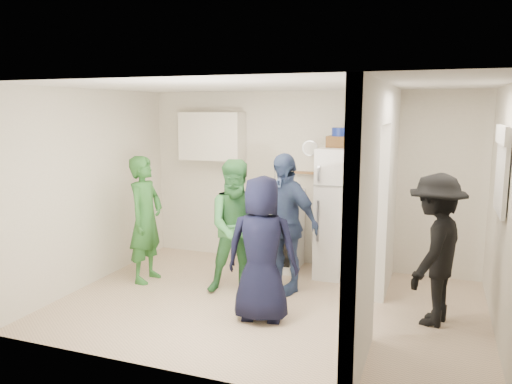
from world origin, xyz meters
TOP-DOWN VIEW (x-y plane):
  - floor at (0.00, 0.00)m, footprint 4.80×4.80m
  - wall_back at (0.00, 1.70)m, footprint 4.80×0.00m
  - wall_front at (0.00, -1.70)m, footprint 4.80×0.00m
  - wall_left at (-2.40, 0.00)m, footprint 0.00×3.40m
  - wall_right at (2.40, 0.00)m, footprint 0.00×3.40m
  - ceiling at (0.00, 0.00)m, footprint 4.80×4.80m
  - partition_pier_back at (1.20, 1.10)m, footprint 0.12×1.20m
  - partition_pier_front at (1.20, -1.10)m, footprint 0.12×1.20m
  - partition_header at (1.20, 0.00)m, footprint 0.12×1.00m
  - stove at (-0.39, 1.37)m, footprint 0.79×0.66m
  - upper_cabinet at (-1.40, 1.52)m, footprint 0.95×0.34m
  - fridge at (0.64, 1.34)m, footprint 0.72×0.70m
  - wicker_basket at (0.54, 1.39)m, footprint 0.35×0.25m
  - blue_bowl at (0.54, 1.39)m, footprint 0.24×0.24m
  - yellow_cup_stack_top at (0.86, 1.24)m, footprint 0.09×0.09m
  - wall_clock at (0.05, 1.68)m, footprint 0.22×0.02m
  - spice_shelf at (0.00, 1.65)m, footprint 0.35×0.08m
  - nook_window at (2.38, 0.20)m, footprint 0.03×0.70m
  - nook_window_frame at (2.36, 0.20)m, footprint 0.04×0.76m
  - nook_valance at (2.34, 0.20)m, footprint 0.04×0.82m
  - yellow_cup_stack_stove at (-0.51, 1.15)m, footprint 0.09×0.09m
  - red_cup at (-0.17, 1.17)m, footprint 0.09×0.09m
  - person_green_left at (-1.77, 0.25)m, footprint 0.40×0.61m
  - person_green_center at (-0.48, 0.30)m, footprint 1.01×0.94m
  - person_denim at (0.02, 0.53)m, footprint 1.10×0.78m
  - person_navy at (0.07, -0.41)m, footprint 0.83×0.61m
  - person_nook at (1.79, 0.15)m, footprint 0.86×1.16m
  - bottle_a at (-0.68, 1.49)m, footprint 0.07×0.07m
  - bottle_b at (-0.56, 1.30)m, footprint 0.07×0.07m
  - bottle_c at (-0.45, 1.53)m, footprint 0.06×0.06m
  - bottle_d at (-0.37, 1.31)m, footprint 0.07×0.07m
  - bottle_e at (-0.30, 1.55)m, footprint 0.06×0.06m
  - bottle_f at (-0.23, 1.37)m, footprint 0.08×0.08m
  - bottle_g at (-0.11, 1.51)m, footprint 0.08×0.08m
  - bottle_h at (-0.68, 1.24)m, footprint 0.07×0.07m

SIDE VIEW (x-z plane):
  - floor at x=0.00m, z-range 0.00..0.00m
  - stove at x=-0.39m, z-range 0.00..0.94m
  - person_navy at x=0.07m, z-range 0.00..1.57m
  - person_nook at x=1.79m, z-range 0.00..1.60m
  - person_green_center at x=-0.48m, z-range 0.00..1.65m
  - person_green_left at x=-1.77m, z-range 0.00..1.65m
  - person_denim at x=0.02m, z-range 0.00..1.73m
  - fridge at x=0.64m, z-range 0.00..1.74m
  - red_cup at x=-0.17m, z-range 0.94..1.06m
  - bottle_f at x=-0.23m, z-range 0.94..1.19m
  - yellow_cup_stack_stove at x=-0.51m, z-range 0.94..1.19m
  - bottle_c at x=-0.45m, z-range 0.94..1.19m
  - bottle_b at x=-0.56m, z-range 0.94..1.21m
  - bottle_h at x=-0.68m, z-range 0.94..1.22m
  - bottle_d at x=-0.37m, z-range 0.94..1.22m
  - bottle_e at x=-0.30m, z-range 0.94..1.23m
  - bottle_g at x=-0.11m, z-range 0.94..1.24m
  - bottle_a at x=-0.68m, z-range 0.94..1.27m
  - wall_back at x=0.00m, z-range -1.15..3.65m
  - wall_front at x=0.00m, z-range -1.15..3.65m
  - wall_left at x=-2.40m, z-range -0.45..2.95m
  - wall_right at x=2.40m, z-range -0.45..2.95m
  - partition_pier_back at x=1.20m, z-range 0.00..2.50m
  - partition_pier_front at x=1.20m, z-range 0.00..2.50m
  - spice_shelf at x=0.00m, z-range 1.34..1.36m
  - nook_window at x=2.38m, z-range 1.25..2.05m
  - nook_window_frame at x=2.36m, z-range 1.22..2.08m
  - wall_clock at x=0.05m, z-range 1.59..1.81m
  - wicker_basket at x=0.54m, z-range 1.74..1.89m
  - upper_cabinet at x=-1.40m, z-range 1.50..2.20m
  - yellow_cup_stack_top at x=0.86m, z-range 1.74..1.99m
  - blue_bowl at x=0.54m, z-range 1.89..2.00m
  - nook_valance at x=2.34m, z-range 1.91..2.09m
  - partition_header at x=1.20m, z-range 2.10..2.50m
  - ceiling at x=0.00m, z-range 2.50..2.50m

